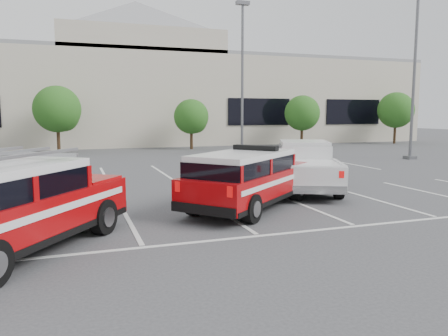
# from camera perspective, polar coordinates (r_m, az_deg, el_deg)

# --- Properties ---
(ground) EXTENTS (120.00, 120.00, 0.00)m
(ground) POSITION_cam_1_polar(r_m,az_deg,el_deg) (12.95, -0.52, -5.60)
(ground) COLOR #3C3C3F
(ground) RESTS_ON ground
(stall_markings) EXTENTS (23.00, 15.00, 0.01)m
(stall_markings) POSITION_cam_1_polar(r_m,az_deg,el_deg) (17.19, -5.33, -2.43)
(stall_markings) COLOR silver
(stall_markings) RESTS_ON ground
(convention_building) EXTENTS (60.00, 16.99, 13.20)m
(convention_building) POSITION_cam_1_polar(r_m,az_deg,el_deg) (44.07, -13.85, 9.37)
(convention_building) COLOR beige
(convention_building) RESTS_ON ground
(tree_mid_left) EXTENTS (3.37, 3.37, 4.85)m
(tree_mid_left) POSITION_cam_1_polar(r_m,az_deg,el_deg) (34.02, -20.80, 7.00)
(tree_mid_left) COLOR #3F2B19
(tree_mid_left) RESTS_ON ground
(tree_mid_right) EXTENTS (2.77, 2.77, 3.99)m
(tree_mid_right) POSITION_cam_1_polar(r_m,az_deg,el_deg) (35.21, -4.18, 6.56)
(tree_mid_right) COLOR #3F2B19
(tree_mid_right) RESTS_ON ground
(tree_right) EXTENTS (3.07, 3.07, 4.42)m
(tree_right) POSITION_cam_1_polar(r_m,az_deg,el_deg) (39.02, 10.26, 6.91)
(tree_right) COLOR #3F2B19
(tree_right) RESTS_ON ground
(tree_far_right) EXTENTS (3.37, 3.37, 4.85)m
(tree_far_right) POSITION_cam_1_polar(r_m,az_deg,el_deg) (44.78, 21.57, 6.89)
(tree_far_right) COLOR #3F2B19
(tree_far_right) RESTS_ON ground
(light_pole_mid) EXTENTS (0.90, 0.60, 10.24)m
(light_pole_mid) POSITION_cam_1_polar(r_m,az_deg,el_deg) (30.15, 2.41, 11.58)
(light_pole_mid) COLOR #59595E
(light_pole_mid) RESTS_ON ground
(light_pole_right) EXTENTS (0.90, 0.60, 10.24)m
(light_pole_right) POSITION_cam_1_polar(r_m,az_deg,el_deg) (29.82, 23.59, 11.05)
(light_pole_right) COLOR #59595E
(light_pole_right) RESTS_ON ground
(fire_chief_suv) EXTENTS (5.31, 4.97, 1.88)m
(fire_chief_suv) POSITION_cam_1_polar(r_m,az_deg,el_deg) (13.18, 3.26, -1.97)
(fire_chief_suv) COLOR #99070A
(fire_chief_suv) RESTS_ON ground
(white_pickup) EXTENTS (4.19, 6.17, 1.80)m
(white_pickup) POSITION_cam_1_polar(r_m,az_deg,el_deg) (16.88, 10.52, -0.26)
(white_pickup) COLOR silver
(white_pickup) RESTS_ON ground
(ladder_suv) EXTENTS (4.81, 5.57, 2.11)m
(ladder_suv) POSITION_cam_1_polar(r_m,az_deg,el_deg) (9.86, -26.03, -5.37)
(ladder_suv) COLOR #99070A
(ladder_suv) RESTS_ON ground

